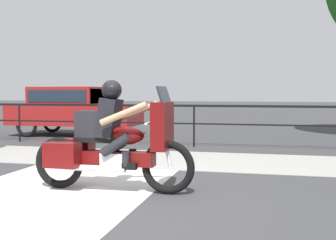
{
  "coord_description": "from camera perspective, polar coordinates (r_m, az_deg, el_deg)",
  "views": [
    {
      "loc": [
        1.85,
        -5.21,
        1.42
      ],
      "look_at": [
        0.12,
        2.1,
        0.93
      ],
      "focal_mm": 45.0,
      "sensor_mm": 36.0,
      "label": 1
    }
  ],
  "objects": [
    {
      "name": "ground_plane",
      "position": [
        5.71,
        -6.13,
        -10.67
      ],
      "size": [
        120.0,
        120.0,
        0.0
      ],
      "primitive_type": "plane",
      "color": "#38383A"
    },
    {
      "name": "sidewalk_band",
      "position": [
        8.92,
        1.17,
        -5.37
      ],
      "size": [
        44.0,
        2.4,
        0.01
      ],
      "primitive_type": "cube",
      "color": "#99968E",
      "rests_on": "ground"
    },
    {
      "name": "crosswalk_band",
      "position": [
        6.0,
        -17.12,
        -10.08
      ],
      "size": [
        2.83,
        6.0,
        0.01
      ],
      "primitive_type": "cube",
      "color": "silver",
      "rests_on": "ground"
    },
    {
      "name": "fence_railing",
      "position": [
        10.95,
        3.55,
        0.87
      ],
      "size": [
        36.0,
        0.05,
        1.1
      ],
      "color": "black",
      "rests_on": "ground"
    },
    {
      "name": "motorcycle",
      "position": [
        6.09,
        -7.66,
        -2.95
      ],
      "size": [
        2.42,
        0.76,
        1.6
      ],
      "rotation": [
        0.0,
        0.0,
        0.04
      ],
      "color": "black",
      "rests_on": "ground"
    },
    {
      "name": "parked_car",
      "position": [
        14.18,
        -12.8,
        1.65
      ],
      "size": [
        4.18,
        1.77,
        1.6
      ],
      "rotation": [
        0.0,
        0.0,
        -0.03
      ],
      "color": "maroon",
      "rests_on": "ground"
    }
  ]
}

